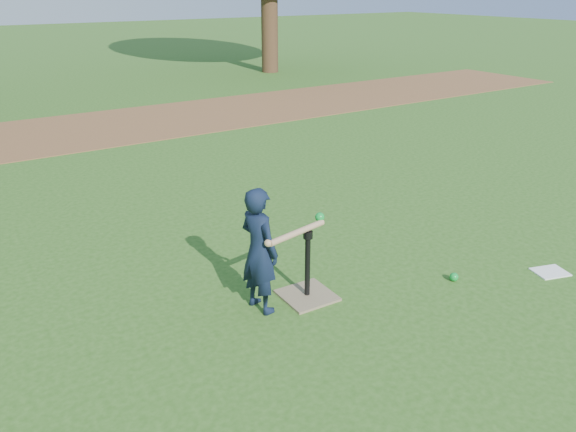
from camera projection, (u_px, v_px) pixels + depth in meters
ground at (360, 302)px, 4.76m from camera, size 80.00×80.00×0.00m
dirt_strip at (102, 128)px, 10.55m from camera, size 24.00×3.00×0.01m
child at (259, 250)px, 4.47m from camera, size 0.32×0.43×1.06m
wiffle_ball_ground at (454, 277)px, 5.09m from camera, size 0.08×0.08×0.08m
clipboard at (550, 272)px, 5.25m from camera, size 0.35×0.31×0.01m
batting_tee at (307, 285)px, 4.80m from camera, size 0.44×0.44×0.61m
swing_action at (299, 230)px, 4.54m from camera, size 0.66×0.21×0.11m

